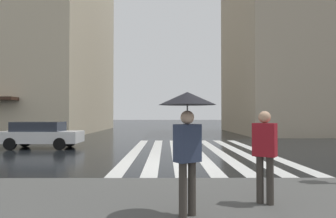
# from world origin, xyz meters

# --- Properties ---
(ground_plane) EXTENTS (220.00, 220.00, 0.00)m
(ground_plane) POSITION_xyz_m (0.00, 0.00, 0.00)
(ground_plane) COLOR black
(zebra_crossing) EXTENTS (13.00, 6.50, 0.01)m
(zebra_crossing) POSITION_xyz_m (4.00, -1.28, 0.00)
(zebra_crossing) COLOR silver
(zebra_crossing) RESTS_ON ground_plane
(car_white) EXTENTS (1.85, 4.10, 1.41)m
(car_white) POSITION_xyz_m (5.50, 6.88, 0.76)
(car_white) COLOR silver
(car_white) RESTS_ON ground_plane
(pedestrian_in_red_jacket) EXTENTS (0.42, 0.47, 1.68)m
(pedestrian_in_red_jacket) POSITION_xyz_m (-5.32, -1.57, 1.14)
(pedestrian_in_red_jacket) COLOR maroon
(pedestrian_in_red_jacket) RESTS_ON sidewalk_pavement
(pedestrian_approaching_kerb) EXTENTS (0.92, 0.92, 1.98)m
(pedestrian_approaching_kerb) POSITION_xyz_m (-5.99, -0.11, 1.71)
(pedestrian_approaching_kerb) COLOR #2D3851
(pedestrian_approaching_kerb) RESTS_ON sidewalk_pavement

